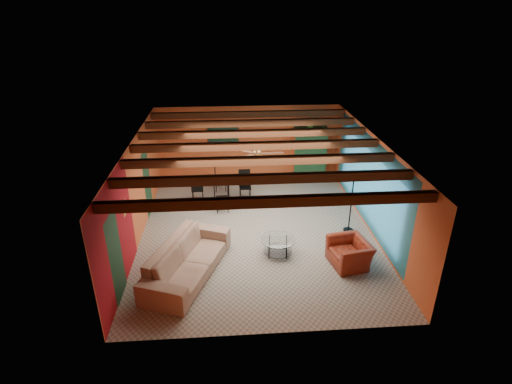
{
  "coord_description": "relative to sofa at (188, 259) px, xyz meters",
  "views": [
    {
      "loc": [
        -0.77,
        -10.08,
        5.97
      ],
      "look_at": [
        0.0,
        0.2,
        1.15
      ],
      "focal_mm": 28.49,
      "sensor_mm": 36.0,
      "label": 1
    }
  ],
  "objects": [
    {
      "name": "vase",
      "position": [
        0.79,
        4.02,
        0.67
      ],
      "size": [
        0.22,
        0.22,
        0.2
      ],
      "primitive_type": "imported",
      "rotation": [
        0.0,
        0.0,
        0.19
      ],
      "color": "orange",
      "rests_on": "dining_table"
    },
    {
      "name": "room",
      "position": [
        1.79,
        2.01,
        1.94
      ],
      "size": [
        6.52,
        8.01,
        2.71
      ],
      "color": "gray",
      "rests_on": "ground"
    },
    {
      "name": "coffee_table",
      "position": [
        2.26,
        0.7,
        -0.2
      ],
      "size": [
        1.0,
        1.0,
        0.45
      ],
      "primitive_type": null,
      "rotation": [
        0.0,
        0.0,
        -0.14
      ],
      "color": "white",
      "rests_on": "ground"
    },
    {
      "name": "painting",
      "position": [
        0.89,
        5.86,
        1.23
      ],
      "size": [
        1.05,
        0.03,
        0.65
      ],
      "primitive_type": "cube",
      "color": "black",
      "rests_on": "wall_back"
    },
    {
      "name": "armchair",
      "position": [
        3.98,
        0.12,
        -0.1
      ],
      "size": [
        1.06,
        1.16,
        0.66
      ],
      "primitive_type": "imported",
      "rotation": [
        0.0,
        0.0,
        -1.38
      ],
      "color": "maroon",
      "rests_on": "ground"
    },
    {
      "name": "dining_table",
      "position": [
        0.79,
        4.02,
        0.07
      ],
      "size": [
        1.99,
        1.99,
        1.0
      ],
      "primitive_type": null,
      "rotation": [
        0.0,
        0.0,
        0.04
      ],
      "color": "white",
      "rests_on": "ground"
    },
    {
      "name": "ceiling_fan",
      "position": [
        1.79,
        1.9,
        1.94
      ],
      "size": [
        1.5,
        1.5,
        0.44
      ],
      "primitive_type": null,
      "color": "#472614",
      "rests_on": "ceiling"
    },
    {
      "name": "sofa",
      "position": [
        0.0,
        0.0,
        0.0
      ],
      "size": [
        2.09,
        3.12,
        0.85
      ],
      "primitive_type": "imported",
      "rotation": [
        0.0,
        0.0,
        1.21
      ],
      "color": "#906E5C",
      "rests_on": "ground"
    },
    {
      "name": "armoire",
      "position": [
        3.99,
        5.6,
        0.53
      ],
      "size": [
        1.17,
        0.71,
        1.92
      ],
      "primitive_type": "cube",
      "rotation": [
        0.0,
        0.0,
        -0.17
      ],
      "color": "brown",
      "rests_on": "ground"
    },
    {
      "name": "floor_lamp",
      "position": [
        4.44,
        1.75,
        0.47
      ],
      "size": [
        0.38,
        0.38,
        1.79
      ],
      "primitive_type": null,
      "rotation": [
        0.0,
        0.0,
        -0.08
      ],
      "color": "black",
      "rests_on": "ground"
    },
    {
      "name": "potted_plant",
      "position": [
        3.99,
        5.6,
        1.73
      ],
      "size": [
        0.5,
        0.45,
        0.49
      ],
      "primitive_type": "imported",
      "rotation": [
        0.0,
        0.0,
        -0.18
      ],
      "color": "#26661E",
      "rests_on": "armoire"
    }
  ]
}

